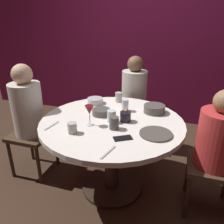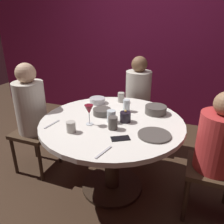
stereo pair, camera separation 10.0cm
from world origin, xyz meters
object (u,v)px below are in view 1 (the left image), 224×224
at_px(seated_diner_right, 218,141).
at_px(cell_phone, 123,138).
at_px(cup_center_front, 114,123).
at_px(cup_far_edge, 119,97).
at_px(seated_diner_left, 28,110).
at_px(wine_glass, 89,111).
at_px(dinner_plate, 156,134).
at_px(cup_by_right_diner, 125,105).
at_px(seated_diner_back, 134,93).
at_px(bowl_serving_large, 95,101).
at_px(cup_near_candle, 111,116).
at_px(bowl_small_white, 101,112).
at_px(cup_by_left_diner, 72,128).
at_px(candle_holder, 125,117).
at_px(dining_table, 112,136).
at_px(bowl_salad_center, 154,109).

relative_size(seated_diner_right, cell_phone, 7.91).
relative_size(cup_center_front, cup_far_edge, 1.00).
xyz_separation_m(seated_diner_left, cup_center_front, (0.96, -0.15, 0.06)).
distance_m(seated_diner_left, cell_phone, 1.11).
xyz_separation_m(wine_glass, dinner_plate, (0.56, -0.00, -0.12)).
bearing_deg(cup_by_right_diner, seated_diner_back, 94.62).
distance_m(seated_diner_back, dinner_plate, 1.13).
distance_m(seated_diner_back, bowl_serving_large, 0.63).
bearing_deg(cell_phone, cup_near_candle, 2.57).
xyz_separation_m(bowl_small_white, cup_by_left_diner, (-0.09, -0.41, 0.01)).
distance_m(bowl_small_white, cup_center_front, 0.31).
relative_size(seated_diner_right, bowl_small_white, 6.61).
bearing_deg(candle_holder, seated_diner_back, 97.58).
bearing_deg(dining_table, cup_by_right_diner, 78.20).
bearing_deg(wine_glass, dining_table, 43.52).
distance_m(bowl_salad_center, cup_near_candle, 0.46).
relative_size(dining_table, cup_near_candle, 11.95).
bearing_deg(bowl_serving_large, seated_diner_back, 61.20).
relative_size(dining_table, dinner_plate, 4.94).
distance_m(bowl_salad_center, bowl_small_white, 0.51).
bearing_deg(cup_near_candle, cup_far_edge, 99.24).
bearing_deg(cup_near_candle, bowl_serving_large, 128.49).
height_order(seated_diner_back, dinner_plate, seated_diner_back).
relative_size(seated_diner_back, bowl_salad_center, 5.83).
height_order(dinner_plate, cell_phone, dinner_plate).
height_order(seated_diner_back, cup_near_candle, seated_diner_back).
bearing_deg(seated_diner_left, dining_table, 0.00).
bearing_deg(cup_center_front, bowl_small_white, 130.18).
distance_m(seated_diner_left, bowl_salad_center, 1.26).
height_order(wine_glass, cell_phone, wine_glass).
relative_size(dinner_plate, cup_center_front, 2.47).
xyz_separation_m(dinner_plate, cup_near_candle, (-0.40, 0.11, 0.05)).
relative_size(dining_table, cell_phone, 9.09).
xyz_separation_m(candle_holder, cup_by_right_diner, (-0.07, 0.24, 0.01)).
bearing_deg(seated_diner_right, bowl_small_white, -4.88).
height_order(wine_glass, dinner_plate, wine_glass).
relative_size(bowl_serving_large, bowl_salad_center, 0.82).
bearing_deg(seated_diner_left, cup_center_front, -8.93).
height_order(bowl_serving_large, bowl_small_white, bowl_small_white).
bearing_deg(seated_diner_right, cell_phone, 22.29).
bearing_deg(bowl_small_white, seated_diner_left, -173.50).
bearing_deg(cup_by_left_diner, cup_far_edge, 79.39).
relative_size(seated_diner_back, cup_by_right_diner, 10.11).
bearing_deg(seated_diner_right, dinner_plate, 17.28).
bearing_deg(candle_holder, dining_table, -171.79).
xyz_separation_m(wine_glass, cup_far_edge, (0.07, 0.62, -0.08)).
relative_size(dinner_plate, bowl_serving_large, 1.55).
relative_size(wine_glass, cell_phone, 1.26).
xyz_separation_m(candle_holder, dinner_plate, (0.29, -0.16, -0.04)).
bearing_deg(cup_by_right_diner, dining_table, -101.80).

